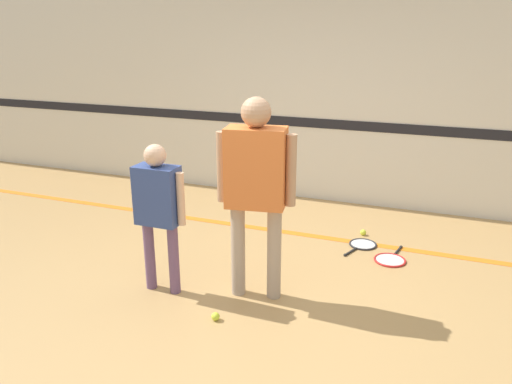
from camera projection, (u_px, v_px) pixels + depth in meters
name	position (u px, v px, depth m)	size (l,w,h in m)	color
ground_plane	(244.00, 302.00, 4.19)	(16.00, 16.00, 0.00)	tan
wall_back	(329.00, 78.00, 6.20)	(16.00, 0.07, 3.20)	silver
floor_stripe	(297.00, 233.00, 5.57)	(14.40, 0.10, 0.01)	orange
person_instructor	(256.00, 178.00, 3.98)	(0.64, 0.34, 1.69)	tan
person_student_left	(158.00, 203.00, 4.13)	(0.50, 0.20, 1.31)	#6B4C70
racket_spare_on_floor	(362.00, 245.00, 5.26)	(0.38, 0.54, 0.03)	#28282D
racket_second_spare	(390.00, 259.00, 4.93)	(0.37, 0.56, 0.03)	red
tennis_ball_near_instructor	(216.00, 316.00, 3.92)	(0.07, 0.07, 0.07)	#CCE038
tennis_ball_by_spare_racket	(363.00, 232.00, 5.52)	(0.07, 0.07, 0.07)	#CCE038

